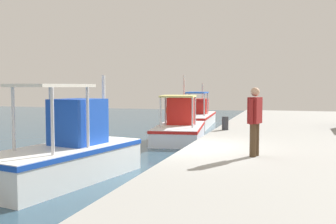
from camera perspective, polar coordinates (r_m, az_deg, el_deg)
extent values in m
cube|color=white|center=(10.79, -15.07, -7.39)|extent=(4.94, 2.76, 0.92)
cube|color=#1947B7|center=(10.73, -15.11, -5.40)|extent=(4.99, 2.80, 0.12)
cube|color=#1947B7|center=(11.07, -13.10, -1.38)|extent=(1.50, 1.36, 1.26)
cylinder|color=silver|center=(9.42, -16.66, -1.32)|extent=(0.08, 0.08, 1.59)
cylinder|color=silver|center=(10.38, -21.81, -0.97)|extent=(0.08, 0.08, 1.59)
cylinder|color=silver|center=(10.35, -11.74, -0.80)|extent=(0.08, 0.08, 1.59)
cylinder|color=silver|center=(11.23, -16.89, -0.53)|extent=(0.08, 0.08, 1.59)
cube|color=silver|center=(10.29, -16.87, 3.75)|extent=(2.12, 1.72, 0.08)
cylinder|color=silver|center=(11.94, -9.44, 0.70)|extent=(0.10, 0.10, 1.95)
torus|color=orange|center=(11.39, -15.82, -1.28)|extent=(0.55, 0.20, 0.54)
cube|color=white|center=(18.00, 1.71, -3.11)|extent=(4.97, 2.64, 0.73)
cube|color=red|center=(17.97, 1.71, -2.20)|extent=(5.01, 2.68, 0.12)
cube|color=red|center=(18.50, 1.95, 0.18)|extent=(1.48, 1.37, 1.26)
cylinder|color=silver|center=(16.77, 3.64, -0.10)|extent=(0.08, 0.08, 1.32)
cylinder|color=silver|center=(16.96, -1.09, -0.05)|extent=(0.08, 0.08, 1.32)
cylinder|color=silver|center=(18.05, 4.01, 0.17)|extent=(0.08, 0.08, 1.32)
cylinder|color=silver|center=(18.22, -0.39, 0.21)|extent=(0.08, 0.08, 1.32)
cube|color=#D8CC72|center=(17.46, 1.54, 2.35)|extent=(2.10, 1.72, 0.08)
cylinder|color=silver|center=(19.65, 2.37, 1.98)|extent=(0.10, 0.10, 2.35)
torus|color=orange|center=(18.68, -0.02, 0.21)|extent=(0.55, 0.17, 0.54)
cube|color=white|center=(24.81, 4.39, -1.19)|extent=(6.29, 2.15, 0.75)
cube|color=red|center=(24.79, 4.39, -0.51)|extent=(6.33, 2.20, 0.12)
cube|color=red|center=(25.52, 4.64, 0.87)|extent=(1.80, 1.14, 0.96)
cylinder|color=silver|center=(23.29, 5.36, 1.06)|extent=(0.08, 0.08, 1.35)
cylinder|color=silver|center=(23.46, 2.50, 1.10)|extent=(0.08, 0.08, 1.35)
cylinder|color=silver|center=(24.94, 5.83, 1.24)|extent=(0.08, 0.08, 1.35)
cylinder|color=silver|center=(25.11, 3.15, 1.27)|extent=(0.08, 0.08, 1.35)
cube|color=#1E4CB2|center=(24.17, 4.22, 2.87)|extent=(2.59, 1.43, 0.08)
cylinder|color=silver|center=(27.03, 5.09, 2.12)|extent=(0.10, 0.10, 1.99)
torus|color=orange|center=(25.64, 3.40, 0.89)|extent=(0.55, 0.14, 0.54)
cylinder|color=#4C3823|center=(9.91, 12.81, -3.95)|extent=(0.16, 0.16, 0.82)
cylinder|color=#4C3823|center=(9.73, 12.39, -4.09)|extent=(0.16, 0.16, 0.82)
cube|color=maroon|center=(9.75, 12.67, 0.25)|extent=(0.45, 0.35, 0.64)
cylinder|color=maroon|center=(9.98, 13.18, 0.20)|extent=(0.10, 0.10, 0.61)
cylinder|color=maroon|center=(9.52, 12.13, 0.05)|extent=(0.10, 0.10, 0.61)
sphere|color=tan|center=(9.73, 12.71, 2.90)|extent=(0.22, 0.22, 0.22)
cylinder|color=#333338|center=(15.53, 8.42, -1.65)|extent=(0.26, 0.26, 0.53)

